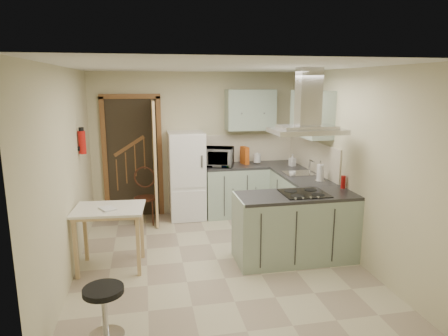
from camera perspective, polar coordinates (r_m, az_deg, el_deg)
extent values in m
plane|color=#BCB392|center=(5.47, -1.01, -12.94)|extent=(4.20, 4.20, 0.00)
plane|color=silver|center=(4.96, -1.12, 14.24)|extent=(4.20, 4.20, 0.00)
plane|color=beige|center=(7.11, -4.08, 3.46)|extent=(3.60, 0.00, 3.60)
plane|color=beige|center=(5.08, -21.48, -0.86)|extent=(0.00, 4.20, 4.20)
plane|color=beige|center=(5.67, 17.16, 0.72)|extent=(0.00, 4.20, 4.20)
cube|color=brown|center=(7.07, -12.91, 1.48)|extent=(1.10, 0.12, 2.10)
cube|color=white|center=(6.89, -5.35, -1.08)|extent=(0.60, 0.60, 1.50)
cube|color=#9EB2A0|center=(7.10, 1.62, -3.13)|extent=(1.08, 0.60, 0.90)
cube|color=#9EB2A0|center=(6.72, 9.94, -4.20)|extent=(0.60, 1.95, 0.90)
cube|color=beige|center=(7.30, 3.45, 2.89)|extent=(1.68, 0.02, 0.50)
cube|color=#9EB2A0|center=(7.06, 3.78, 8.30)|extent=(0.85, 0.35, 0.70)
cube|color=#9EB2A0|center=(6.27, 12.39, 7.57)|extent=(0.35, 0.90, 0.70)
cube|color=#9EB2A0|center=(5.40, 10.20, -8.30)|extent=(1.55, 0.65, 0.90)
cube|color=black|center=(5.30, 11.39, -3.57)|extent=(0.58, 0.50, 0.01)
cube|color=silver|center=(5.14, 11.77, 5.20)|extent=(0.90, 0.55, 0.10)
cube|color=silver|center=(6.45, 10.64, -0.74)|extent=(0.45, 0.40, 0.01)
cylinder|color=#B2140F|center=(5.90, -19.61, 3.46)|extent=(0.10, 0.10, 0.32)
cube|color=tan|center=(5.29, -15.89, -9.60)|extent=(0.90, 0.71, 0.80)
cube|color=#472617|center=(6.81, -11.16, -4.26)|extent=(0.46, 0.46, 0.85)
cylinder|color=black|center=(4.05, -16.67, -19.13)|extent=(0.48, 0.48, 0.50)
imported|color=black|center=(6.89, -1.16, 1.62)|extent=(0.68, 0.57, 0.32)
cylinder|color=silver|center=(7.14, 4.74, 1.42)|extent=(0.16, 0.16, 0.19)
cube|color=#D05718|center=(7.08, 2.97, 1.82)|extent=(0.13, 0.22, 0.31)
imported|color=silver|center=(7.00, 9.74, 1.11)|extent=(0.12, 0.12, 0.20)
cylinder|color=silver|center=(5.99, 13.59, -0.64)|extent=(0.12, 0.12, 0.26)
imported|color=white|center=(6.23, 9.77, -0.82)|extent=(0.12, 0.12, 0.08)
cylinder|color=#9F0F0D|center=(5.68, 16.66, -1.93)|extent=(0.07, 0.07, 0.18)
imported|color=#A13546|center=(5.07, -17.11, -5.33)|extent=(0.24, 0.26, 0.09)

